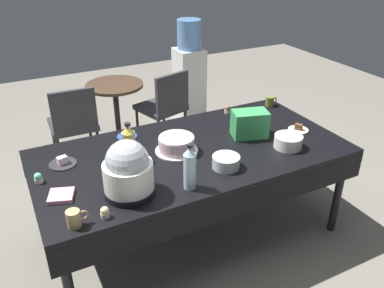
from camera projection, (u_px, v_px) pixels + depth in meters
The scene contains 22 objects.
ground at pixel (192, 232), 3.19m from camera, with size 9.00×9.00×0.00m, color slate.
potluck_table at pixel (192, 158), 2.87m from camera, with size 2.20×1.10×0.75m.
frosted_layer_cake at pixel (177, 145), 2.80m from camera, with size 0.30×0.30×0.12m.
slow_cooker at pixel (128, 171), 2.30m from camera, with size 0.31×0.31×0.35m.
glass_salad_bowl at pixel (226, 162), 2.62m from camera, with size 0.18×0.18×0.08m, color #B2C6BC.
ceramic_snack_bowl at pixel (288, 141), 2.86m from camera, with size 0.20×0.20×0.09m, color silver.
dessert_plate_cobalt at pixel (127, 136), 3.02m from camera, with size 0.15×0.15×0.04m.
dessert_plate_cream at pixel (298, 129), 3.12m from camera, with size 0.16×0.16×0.05m.
dessert_plate_charcoal at pixel (63, 163), 2.66m from camera, with size 0.18×0.18×0.06m.
cupcake_cocoa at pixel (227, 109), 3.41m from camera, with size 0.05×0.05×0.07m.
cupcake_berry at pixel (105, 212), 2.16m from camera, with size 0.05×0.05×0.07m.
cupcake_vanilla at pixel (38, 178), 2.46m from camera, with size 0.05×0.05×0.07m.
soda_bottle_ginger_ale at pixel (129, 143), 2.66m from camera, with size 0.09×0.09×0.27m.
soda_bottle_water at pixel (190, 168), 2.36m from camera, with size 0.08×0.08×0.30m.
coffee_mug_olive at pixel (270, 101), 3.54m from camera, with size 0.11×0.07×0.08m.
coffee_mug_tan at pixel (74, 218), 2.09m from camera, with size 0.12×0.08×0.10m.
soda_carton at pixel (250, 124), 2.99m from camera, with size 0.26×0.16×0.20m, color #338C4C.
paper_napkin_stack at pixel (61, 196), 2.33m from camera, with size 0.14×0.14×0.02m, color pink.
maroon_chair_left at pixel (74, 121), 3.89m from camera, with size 0.45×0.45×0.85m.
maroon_chair_right at pixel (165, 104), 4.28m from camera, with size 0.55×0.55×0.85m.
round_cafe_table at pixel (116, 104), 4.27m from camera, with size 0.60×0.60×0.72m.
water_cooler at pixel (189, 74), 4.85m from camera, with size 0.32×0.32×1.24m.
Camera 1 is at (-1.13, -2.21, 2.13)m, focal length 37.37 mm.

